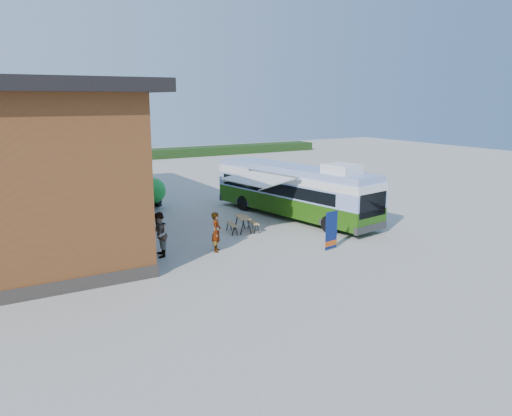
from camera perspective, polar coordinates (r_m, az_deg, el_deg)
ground at (r=22.71m, az=4.52°, el=-4.98°), size 100.00×100.00×0.00m
barn at (r=28.01m, az=-26.20°, el=4.61°), size 9.60×21.20×7.50m
hedge at (r=59.72m, az=-10.14°, el=6.19°), size 40.00×3.00×1.00m
bus at (r=28.79m, az=4.39°, el=2.13°), size 4.29×11.51×3.46m
awning at (r=27.15m, az=0.40°, el=3.40°), size 3.04×4.24×0.50m
banner at (r=23.04m, az=8.59°, el=-2.95°), size 0.77×0.27×1.78m
picnic_table at (r=25.73m, az=-1.53°, el=-1.44°), size 1.67×1.54×0.82m
person_a at (r=22.51m, az=-4.54°, el=-2.74°), size 0.72×0.79×1.81m
person_b at (r=22.03m, az=-11.04°, el=-3.03°), size 0.98×1.13×1.99m
slurry_tanker at (r=33.10m, az=-13.05°, el=2.31°), size 2.04×5.40×2.00m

